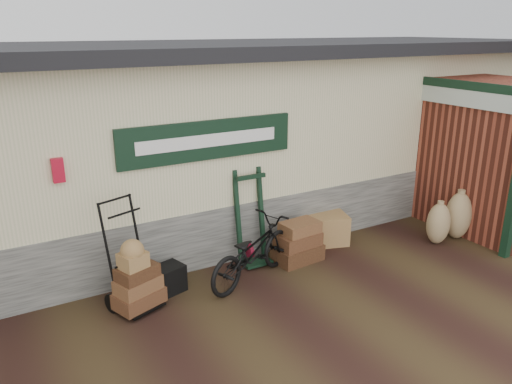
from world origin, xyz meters
TOP-DOWN VIEW (x-y plane):
  - ground at (0.00, 0.00)m, footprint 80.00×80.00m
  - station_building at (-0.01, 2.74)m, footprint 14.40×4.10m
  - brick_outbuilding at (4.70, 1.19)m, footprint 1.71×4.51m
  - porter_trolley at (-1.67, 0.50)m, footprint 0.87×0.76m
  - green_barrow at (0.31, 0.85)m, footprint 0.53×0.45m
  - suitcase_stack at (0.94, 0.50)m, footprint 0.76×0.51m
  - wicker_hamper at (1.68, 0.84)m, footprint 0.88×0.70m
  - black_trunk at (-1.11, 0.60)m, footprint 0.45×0.41m
  - bicycle at (0.02, 0.31)m, footprint 1.18×1.81m
  - burlap_sack_left at (3.33, -0.11)m, footprint 0.53×0.48m
  - burlap_sack_right at (3.80, -0.12)m, footprint 0.64×0.59m

SIDE VIEW (x-z plane):
  - ground at x=0.00m, z-range 0.00..0.00m
  - black_trunk at x=-1.11m, z-range 0.00..0.38m
  - wicker_hamper at x=1.68m, z-range 0.00..0.50m
  - suitcase_stack at x=0.94m, z-range 0.00..0.64m
  - burlap_sack_left at x=3.33m, z-range 0.00..0.70m
  - burlap_sack_right at x=3.80m, z-range 0.00..0.81m
  - bicycle at x=0.02m, z-range 0.00..0.99m
  - green_barrow at x=0.31m, z-range 0.00..1.45m
  - porter_trolley at x=-1.67m, z-range 0.00..1.46m
  - brick_outbuilding at x=4.70m, z-range -0.01..2.61m
  - station_building at x=-0.01m, z-range 0.01..3.21m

